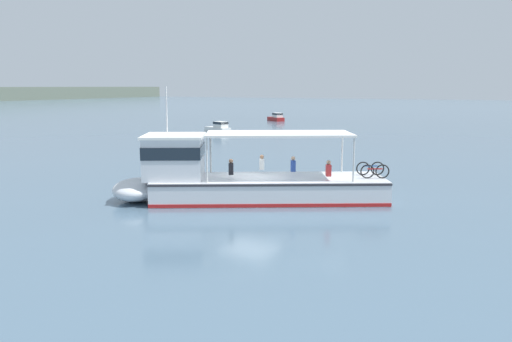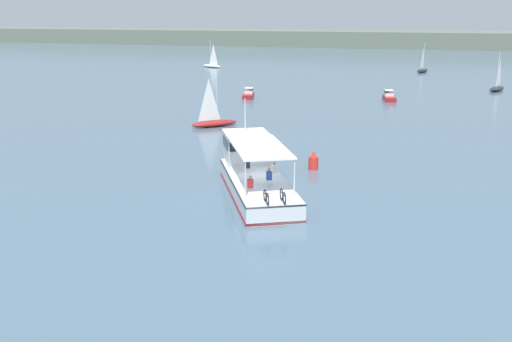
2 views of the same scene
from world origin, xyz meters
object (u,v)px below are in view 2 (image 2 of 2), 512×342
at_px(motorboat_mid_channel, 389,96).
at_px(sailboat_near_starboard, 497,87).
at_px(motorboat_far_right, 249,94).
at_px(sailboat_outer_anchorage, 214,121).
at_px(channel_buoy, 313,162).
at_px(sailboat_far_left, 423,69).
at_px(sailboat_horizon_east, 212,65).
at_px(ferry_main, 253,173).

bearing_deg(motorboat_mid_channel, sailboat_near_starboard, 46.80).
bearing_deg(motorboat_far_right, sailboat_outer_anchorage, -80.98).
xyz_separation_m(motorboat_mid_channel, channel_buoy, (-1.66, -36.94, 0.02)).
distance_m(sailboat_outer_anchorage, channel_buoy, 18.55).
bearing_deg(sailboat_outer_anchorage, sailboat_far_left, 75.25).
xyz_separation_m(sailboat_far_left, sailboat_near_starboard, (11.49, -25.47, 0.00)).
height_order(motorboat_far_right, channel_buoy, channel_buoy).
bearing_deg(sailboat_near_starboard, channel_buoy, -106.61).
height_order(sailboat_horizon_east, sailboat_near_starboard, same).
relative_size(motorboat_mid_channel, sailboat_far_left, 0.70).
height_order(sailboat_far_left, channel_buoy, sailboat_far_left).
bearing_deg(sailboat_horizon_east, sailboat_near_starboard, -23.24).
bearing_deg(motorboat_mid_channel, sailboat_outer_anchorage, -121.64).
xyz_separation_m(motorboat_far_right, sailboat_outer_anchorage, (3.25, -20.49, -0.00)).
xyz_separation_m(ferry_main, sailboat_horizon_east, (-34.86, 80.07, -0.47)).
height_order(motorboat_mid_channel, sailboat_near_starboard, sailboat_near_starboard).
xyz_separation_m(ferry_main, sailboat_outer_anchorage, (-10.27, 19.18, -0.47)).
bearing_deg(motorboat_far_right, sailboat_far_left, 65.13).
bearing_deg(sailboat_far_left, channel_buoy, -92.89).
bearing_deg(sailboat_horizon_east, ferry_main, -66.47).
relative_size(motorboat_far_right, sailboat_far_left, 0.70).
distance_m(sailboat_outer_anchorage, sailboat_near_starboard, 47.51).
bearing_deg(channel_buoy, motorboat_far_right, 115.49).
bearing_deg(sailboat_near_starboard, motorboat_mid_channel, -133.20).
distance_m(sailboat_horizon_east, sailboat_outer_anchorage, 65.67).
relative_size(motorboat_mid_channel, channel_buoy, 2.72).
bearing_deg(channel_buoy, sailboat_horizon_east, 116.78).
bearing_deg(sailboat_horizon_east, sailboat_far_left, 3.85).
distance_m(ferry_main, sailboat_outer_anchorage, 21.76).
relative_size(motorboat_mid_channel, motorboat_far_right, 1.00).
bearing_deg(motorboat_far_right, motorboat_mid_channel, 9.90).
distance_m(motorboat_far_right, channel_buoy, 37.48).
bearing_deg(sailboat_near_starboard, ferry_main, -107.40).
bearing_deg(channel_buoy, sailboat_near_starboard, 73.39).
distance_m(sailboat_far_left, sailboat_horizon_east, 41.45).
distance_m(ferry_main, channel_buoy, 6.41).
relative_size(motorboat_mid_channel, sailboat_near_starboard, 0.70).
xyz_separation_m(motorboat_mid_channel, motorboat_far_right, (-17.79, -3.11, 0.00)).
xyz_separation_m(ferry_main, sailboat_far_left, (6.50, 82.85, -0.47)).
relative_size(ferry_main, channel_buoy, 9.05).
bearing_deg(sailboat_near_starboard, sailboat_far_left, 114.27).
height_order(motorboat_mid_channel, sailboat_far_left, sailboat_far_left).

